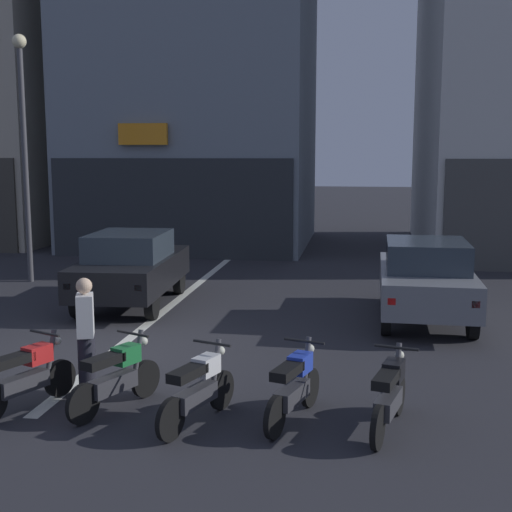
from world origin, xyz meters
name	(u,v)px	position (x,y,z in m)	size (l,w,h in m)	color
ground_plane	(114,351)	(0.00, 0.00, 0.00)	(120.00, 120.00, 0.00)	#2B2B30
lane_centre_line	(196,285)	(0.00, 6.00, 0.00)	(0.20, 18.00, 0.01)	silver
car_black_crossing_near	(131,266)	(-0.86, 3.50, 0.89)	(1.96, 4.18, 1.64)	black
car_grey_parked_kerbside	(425,277)	(5.44, 3.03, 0.89)	(1.85, 4.14, 1.64)	black
street_lamp	(24,132)	(-4.44, 5.83, 3.88)	(0.36, 0.36, 6.31)	#47474C
motorcycle_red_row_leftmost	(27,376)	(-0.18, -2.69, 0.46)	(0.76, 1.56, 0.98)	black
motorcycle_green_row_left_mid	(116,376)	(0.99, -2.53, 0.46)	(0.77, 1.55, 0.98)	black
motorcycle_white_row_centre	(198,388)	(2.16, -2.83, 0.46)	(0.70, 1.59, 0.98)	black
motorcycle_blue_row_right_mid	(294,386)	(3.33, -2.57, 0.46)	(0.65, 1.62, 0.98)	black
motorcycle_black_row_rightmost	(390,394)	(4.51, -2.69, 0.46)	(0.60, 1.63, 0.98)	black
person_by_motorcycles	(86,336)	(0.41, -2.10, 0.86)	(0.33, 0.41, 1.67)	#23232D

